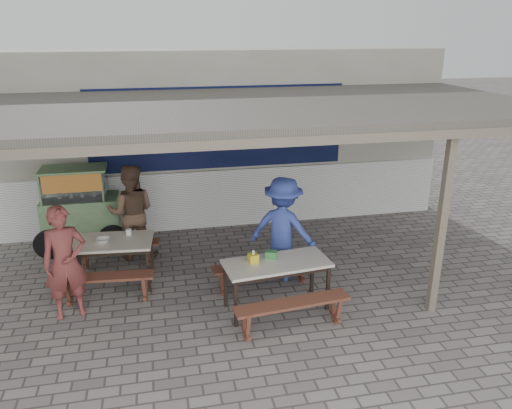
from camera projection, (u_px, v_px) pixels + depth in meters
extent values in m
plane|color=slate|center=(261.00, 295.00, 7.71)|extent=(60.00, 60.00, 0.00)
cube|color=#B7B5A4|center=(225.00, 136.00, 10.44)|extent=(9.00, 1.20, 3.50)
cube|color=white|center=(230.00, 198.00, 10.24)|extent=(9.00, 0.10, 1.20)
cube|color=#0F1449|center=(219.00, 128.00, 9.73)|extent=(5.00, 0.03, 1.60)
cube|color=#504B44|center=(248.00, 107.00, 7.70)|extent=(9.00, 4.20, 0.12)
cube|color=#6B6351|center=(281.00, 141.00, 5.85)|extent=(9.00, 0.12, 0.12)
cube|color=#6B6351|center=(442.00, 224.00, 6.88)|extent=(0.11, 0.11, 2.70)
cube|color=beige|center=(110.00, 242.00, 7.83)|extent=(1.36, 0.88, 0.04)
cube|color=black|center=(111.00, 245.00, 7.85)|extent=(1.25, 0.77, 0.06)
cube|color=black|center=(70.00, 275.00, 7.59)|extent=(0.05, 0.05, 0.71)
cube|color=black|center=(148.00, 271.00, 7.72)|extent=(0.05, 0.05, 0.71)
cube|color=black|center=(79.00, 257.00, 8.19)|extent=(0.05, 0.05, 0.71)
cube|color=black|center=(152.00, 253.00, 8.32)|extent=(0.05, 0.05, 0.71)
cube|color=brown|center=(106.00, 277.00, 7.37)|extent=(1.42, 0.40, 0.04)
cube|color=brown|center=(69.00, 293.00, 7.38)|extent=(0.07, 0.28, 0.41)
cube|color=brown|center=(145.00, 288.00, 7.51)|extent=(0.07, 0.28, 0.41)
cube|color=brown|center=(117.00, 244.00, 8.49)|extent=(1.42, 0.40, 0.04)
cube|color=brown|center=(86.00, 257.00, 8.51)|extent=(0.07, 0.28, 0.41)
cube|color=brown|center=(151.00, 254.00, 8.63)|extent=(0.07, 0.28, 0.41)
cube|color=beige|center=(277.00, 263.00, 7.12)|extent=(1.57, 0.83, 0.04)
cube|color=black|center=(277.00, 267.00, 7.14)|extent=(1.46, 0.72, 0.06)
cube|color=black|center=(236.00, 304.00, 6.80)|extent=(0.05, 0.05, 0.71)
cube|color=black|center=(328.00, 288.00, 7.21)|extent=(0.05, 0.05, 0.71)
cube|color=black|center=(225.00, 285.00, 7.29)|extent=(0.05, 0.05, 0.71)
cube|color=black|center=(312.00, 271.00, 7.70)|extent=(0.05, 0.05, 0.71)
cube|color=brown|center=(293.00, 303.00, 6.67)|extent=(1.63, 0.45, 0.04)
cube|color=brown|center=(246.00, 326.00, 6.55)|extent=(0.08, 0.28, 0.41)
cube|color=brown|center=(336.00, 310.00, 6.94)|extent=(0.08, 0.28, 0.41)
cube|color=brown|center=(263.00, 264.00, 7.78)|extent=(1.63, 0.45, 0.04)
cube|color=brown|center=(222.00, 283.00, 7.66)|extent=(0.08, 0.28, 0.41)
cube|color=brown|center=(301.00, 271.00, 8.05)|extent=(0.08, 0.28, 0.41)
cube|color=#83AA71|center=(82.00, 216.00, 9.15)|extent=(1.34, 0.69, 0.69)
cube|color=#83AA71|center=(84.00, 234.00, 9.28)|extent=(1.29, 0.65, 0.05)
cylinder|color=black|center=(50.00, 245.00, 8.82)|extent=(0.55, 0.05, 0.55)
cylinder|color=black|center=(113.00, 240.00, 9.04)|extent=(0.55, 0.05, 0.55)
cube|color=silver|center=(75.00, 184.00, 8.93)|extent=(1.09, 0.60, 0.54)
cube|color=#83AA71|center=(73.00, 169.00, 8.84)|extent=(1.13, 0.63, 0.04)
cube|color=red|center=(72.00, 184.00, 8.61)|extent=(0.99, 0.02, 0.32)
cylinder|color=black|center=(125.00, 197.00, 9.21)|extent=(0.69, 0.04, 0.04)
imported|color=brown|center=(65.00, 263.00, 6.93)|extent=(0.68, 0.53, 1.65)
imported|color=brown|center=(132.00, 212.00, 8.70)|extent=(0.90, 0.73, 1.71)
imported|color=#34449E|center=(283.00, 229.00, 7.99)|extent=(1.27, 1.15, 1.72)
cube|color=gold|center=(253.00, 258.00, 7.08)|extent=(0.15, 0.15, 0.13)
cube|color=#34753A|center=(271.00, 255.00, 7.21)|extent=(0.19, 0.16, 0.11)
cylinder|color=silver|center=(129.00, 232.00, 8.03)|extent=(0.09, 0.09, 0.10)
imported|color=white|center=(103.00, 240.00, 7.77)|extent=(0.22, 0.22, 0.05)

